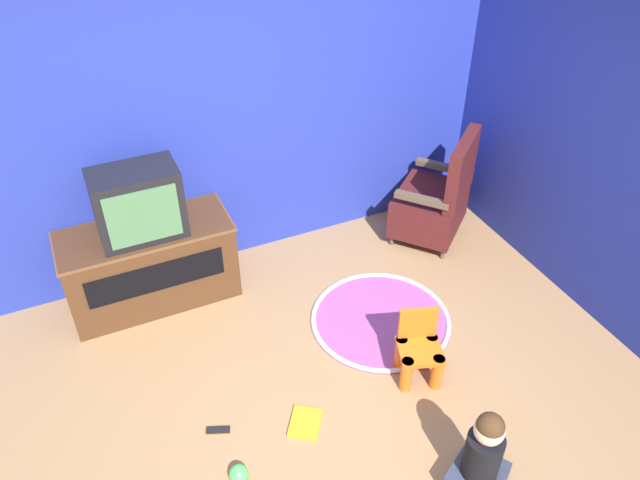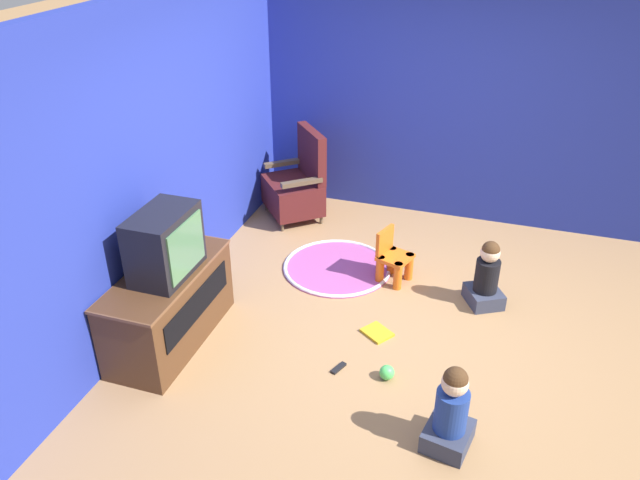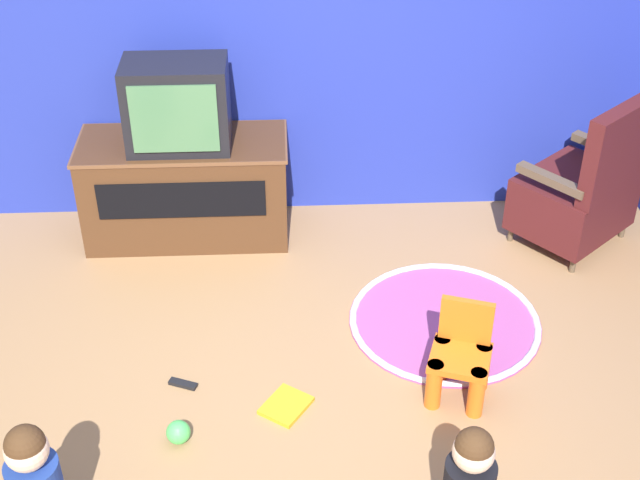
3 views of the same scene
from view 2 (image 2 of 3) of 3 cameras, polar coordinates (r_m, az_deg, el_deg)
ground_plane at (r=5.49m, az=7.26°, el=-7.61°), size 30.00×30.00×0.00m
wall_back at (r=5.27m, az=-15.67°, el=6.35°), size 5.33×0.12×2.63m
wall_right at (r=6.91m, az=15.37°, el=11.83°), size 0.12×5.16×2.63m
tv_cabinet at (r=5.23m, az=-13.64°, el=-5.82°), size 1.28×0.54×0.66m
television at (r=4.90m, az=-13.98°, el=-0.35°), size 0.61×0.38×0.53m
black_armchair at (r=7.03m, az=-2.13°, el=4.97°), size 0.85×0.84×1.01m
yellow_kid_chair at (r=5.96m, az=6.68°, el=-1.86°), size 0.37×0.36×0.52m
play_mat at (r=6.20m, az=1.56°, el=-2.49°), size 1.08×1.08×0.04m
child_watching_left at (r=5.74m, az=14.98°, el=-3.32°), size 0.42×0.41×0.64m
child_watching_center at (r=4.34m, az=11.88°, el=-15.21°), size 0.38×0.35×0.66m
toy_ball at (r=4.91m, az=6.14°, el=-11.95°), size 0.12×0.12×0.12m
book at (r=5.36m, az=5.24°, el=-8.43°), size 0.29×0.30×0.02m
remote_control at (r=4.99m, az=1.71°, el=-11.62°), size 0.16×0.10×0.02m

